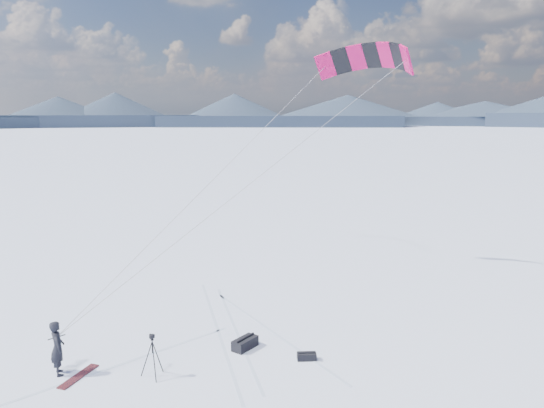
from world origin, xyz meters
TOP-DOWN VIEW (x-y plane):
  - ground at (0.00, 0.00)m, footprint 1800.00×1800.00m
  - horizon_hills at (0.00, -0.00)m, footprint 704.47×706.88m
  - snow_tracks at (-1.98, 0.09)m, footprint 13.93×9.84m
  - snowkiter at (-3.55, 1.93)m, footprint 0.45×0.66m
  - snowboard at (-3.07, 1.41)m, footprint 1.45×1.28m
  - tripod at (-1.07, 0.22)m, footprint 0.73×0.68m
  - gear_bag_a at (2.32, 0.48)m, footprint 1.07×0.79m
  - gear_bag_b at (3.66, -1.36)m, footprint 0.70×0.57m
  - power_kite at (12.13, 5.74)m, footprint 16.93×6.54m

SIDE VIEW (x-z plane):
  - ground at x=0.00m, z-range 0.00..0.00m
  - snowkiter at x=-3.55m, z-range -0.88..0.88m
  - snow_tracks at x=-1.98m, z-range 0.00..0.01m
  - snowboard at x=-3.07m, z-range 0.00..0.04m
  - gear_bag_b at x=3.66m, z-range -0.02..0.27m
  - gear_bag_a at x=2.32m, z-range -0.02..0.41m
  - tripod at x=-1.07m, z-range 0.20..1.60m
  - horizon_hills at x=0.00m, z-range -0.69..9.02m
  - power_kite at x=12.13m, z-range 5.50..15.82m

